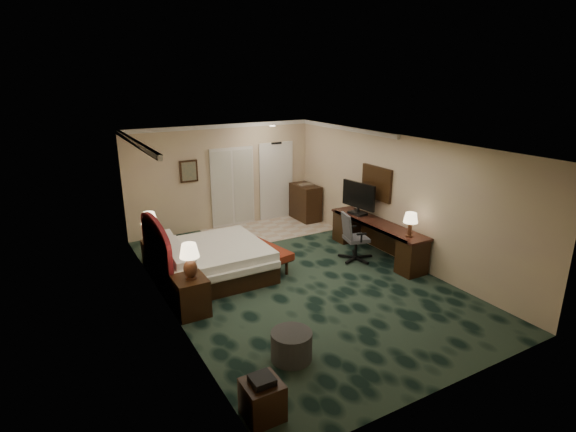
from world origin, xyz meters
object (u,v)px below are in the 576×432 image
nightstand_far (154,253)px  ottoman (291,346)px  lamp_far (150,227)px  desk (377,239)px  bed (213,262)px  minibar (305,202)px  nightstand_near (191,296)px  side_table (262,400)px  lamp_near (190,261)px  desk_chair (356,236)px  tv (358,198)px  bed_bench (266,257)px

nightstand_far → ottoman: size_ratio=0.89×
lamp_far → desk: bearing=-23.2°
ottoman → bed: bearing=90.0°
lamp_far → minibar: bearing=13.8°
nightstand_near → side_table: size_ratio=1.37×
nightstand_far → lamp_near: (0.07, -2.39, 0.70)m
ottoman → desk_chair: bearing=38.8°
bed → nightstand_near: nightstand_near is taller
tv → lamp_near: bearing=-172.5°
bed_bench → nightstand_near: bearing=-161.0°
lamp_far → ottoman: lamp_far is taller
bed_bench → desk: (2.41, -0.67, 0.17)m
lamp_far → tv: 4.66m
side_table → tv: tv is taller
nightstand_far → minibar: minibar is taller
desk → desk_chair: size_ratio=2.52×
nightstand_far → side_table: bearing=-89.8°
bed → minibar: 4.23m
tv → desk_chair: (-0.54, -0.66, -0.62)m
lamp_near → desk: bearing=6.1°
lamp_near → tv: 4.54m
desk_chair → tv: bearing=64.7°
bed → desk_chair: desk_chair is taller
desk_chair → bed_bench: bearing=175.1°
nightstand_far → lamp_far: lamp_far is taller
minibar → bed: bearing=-147.5°
nightstand_far → desk_chair: (3.92, -1.87, 0.27)m
lamp_far → tv: size_ratio=0.66×
desk → minibar: minibar is taller
ottoman → desk: desk is taller
lamp_near → ottoman: size_ratio=1.04×
nightstand_far → lamp_far: bearing=157.5°
lamp_near → desk: (4.39, 0.47, -0.57)m
minibar → lamp_far: bearing=-166.2°
lamp_far → desk_chair: lamp_far is taller
bed_bench → ottoman: (-1.15, -3.06, -0.01)m
nightstand_near → desk: 4.43m
bed_bench → minibar: bearing=34.0°
nightstand_far → bed_bench: size_ratio=0.40×
bed → bed_bench: bearing=-4.0°
ottoman → tv: 4.82m
nightstand_near → bed_bench: nightstand_near is taller
ottoman → desk: 4.30m
bed → bed_bench: bed is taller
bed → nightstand_far: (-0.89, 1.16, -0.06)m
ottoman → desk_chair: desk_chair is taller
ottoman → tv: (3.57, 3.10, 0.95)m
desk → minibar: size_ratio=2.74×
side_table → desk_chair: desk_chair is taller
nightstand_near → lamp_far: lamp_far is taller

